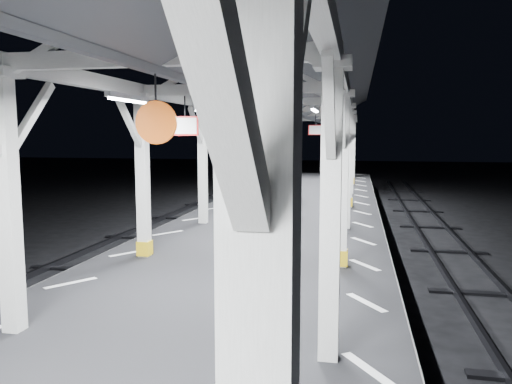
% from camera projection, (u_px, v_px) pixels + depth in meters
% --- Properties ---
extents(ground, '(120.00, 120.00, 0.00)m').
position_uv_depth(ground, '(210.00, 352.00, 8.09)').
color(ground, black).
rests_on(ground, ground).
extents(platform, '(6.00, 50.00, 1.00)m').
position_uv_depth(platform, '(210.00, 323.00, 8.03)').
color(platform, black).
rests_on(platform, ground).
extents(hazard_stripes_left, '(1.00, 48.00, 0.01)m').
position_uv_depth(hazard_stripes_left, '(71.00, 283.00, 8.46)').
color(hazard_stripes_left, silver).
rests_on(hazard_stripes_left, platform).
extents(hazard_stripes_right, '(1.00, 48.00, 0.01)m').
position_uv_depth(hazard_stripes_right, '(366.00, 302.00, 7.48)').
color(hazard_stripes_right, silver).
rests_on(hazard_stripes_right, platform).
extents(canopy, '(5.40, 49.00, 4.65)m').
position_uv_depth(canopy, '(207.00, 65.00, 7.54)').
color(canopy, silver).
rests_on(canopy, platform).
extents(bench_mid, '(0.99, 1.92, 0.99)m').
position_uv_depth(bench_mid, '(271.00, 202.00, 14.65)').
color(bench_mid, black).
rests_on(bench_mid, platform).
extents(bench_far, '(0.62, 1.51, 0.80)m').
position_uv_depth(bench_far, '(290.00, 190.00, 18.69)').
color(bench_far, black).
rests_on(bench_far, platform).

